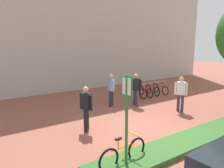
{
  "coord_description": "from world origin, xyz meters",
  "views": [
    {
      "loc": [
        -5.72,
        -6.14,
        3.34
      ],
      "look_at": [
        0.13,
        2.44,
        1.37
      ],
      "focal_mm": 35.55,
      "sensor_mm": 36.0,
      "label": 1
    }
  ],
  "objects_px": {
    "bike_at_sign": "(123,153)",
    "bollard_steel": "(133,93)",
    "parking_sign_post": "(127,109)",
    "person_shirt_white": "(111,88)",
    "person_suited_dark": "(136,88)",
    "person_shirt_blue": "(181,92)",
    "person_suited_navy": "(86,106)",
    "bike_rack_cluster": "(149,90)"
  },
  "relations": [
    {
      "from": "person_shirt_white",
      "to": "person_shirt_blue",
      "type": "distance_m",
      "value": 3.48
    },
    {
      "from": "parking_sign_post",
      "to": "bike_at_sign",
      "type": "height_order",
      "value": "parking_sign_post"
    },
    {
      "from": "bollard_steel",
      "to": "person_shirt_white",
      "type": "height_order",
      "value": "person_shirt_white"
    },
    {
      "from": "bollard_steel",
      "to": "person_suited_dark",
      "type": "bearing_deg",
      "value": -123.18
    },
    {
      "from": "bike_rack_cluster",
      "to": "person_shirt_blue",
      "type": "height_order",
      "value": "person_shirt_blue"
    },
    {
      "from": "bike_at_sign",
      "to": "person_shirt_white",
      "type": "xyz_separation_m",
      "value": [
        2.93,
        4.93,
        0.63
      ]
    },
    {
      "from": "bike_rack_cluster",
      "to": "person_shirt_white",
      "type": "distance_m",
      "value": 3.41
    },
    {
      "from": "bike_at_sign",
      "to": "person_suited_dark",
      "type": "relative_size",
      "value": 0.98
    },
    {
      "from": "bike_rack_cluster",
      "to": "parking_sign_post",
      "type": "bearing_deg",
      "value": -137.74
    },
    {
      "from": "bike_rack_cluster",
      "to": "person_shirt_blue",
      "type": "xyz_separation_m",
      "value": [
        -1.05,
        -3.26,
        0.64
      ]
    },
    {
      "from": "bike_rack_cluster",
      "to": "person_suited_navy",
      "type": "relative_size",
      "value": 1.55
    },
    {
      "from": "person_suited_dark",
      "to": "person_shirt_blue",
      "type": "bearing_deg",
      "value": -60.83
    },
    {
      "from": "person_shirt_blue",
      "to": "bollard_steel",
      "type": "bearing_deg",
      "value": 101.75
    },
    {
      "from": "parking_sign_post",
      "to": "person_shirt_blue",
      "type": "bearing_deg",
      "value": 24.93
    },
    {
      "from": "bike_at_sign",
      "to": "person_suited_navy",
      "type": "distance_m",
      "value": 2.84
    },
    {
      "from": "bike_at_sign",
      "to": "person_shirt_blue",
      "type": "distance_m",
      "value": 5.69
    },
    {
      "from": "person_shirt_white",
      "to": "bollard_steel",
      "type": "bearing_deg",
      "value": 5.75
    },
    {
      "from": "bike_rack_cluster",
      "to": "bollard_steel",
      "type": "bearing_deg",
      "value": -165.33
    },
    {
      "from": "parking_sign_post",
      "to": "person_shirt_blue",
      "type": "distance_m",
      "value": 5.77
    },
    {
      "from": "person_suited_dark",
      "to": "person_suited_navy",
      "type": "bearing_deg",
      "value": -157.69
    },
    {
      "from": "bike_at_sign",
      "to": "bollard_steel",
      "type": "xyz_separation_m",
      "value": [
        4.59,
        5.1,
        0.1
      ]
    },
    {
      "from": "bike_at_sign",
      "to": "person_suited_dark",
      "type": "bearing_deg",
      "value": 46.57
    },
    {
      "from": "person_shirt_blue",
      "to": "person_suited_navy",
      "type": "distance_m",
      "value": 4.89
    },
    {
      "from": "bike_at_sign",
      "to": "bollard_steel",
      "type": "height_order",
      "value": "bollard_steel"
    },
    {
      "from": "person_suited_dark",
      "to": "parking_sign_post",
      "type": "bearing_deg",
      "value": -132.62
    },
    {
      "from": "bike_at_sign",
      "to": "person_shirt_blue",
      "type": "height_order",
      "value": "person_shirt_blue"
    },
    {
      "from": "bike_at_sign",
      "to": "person_shirt_white",
      "type": "distance_m",
      "value": 5.77
    },
    {
      "from": "bollard_steel",
      "to": "person_suited_navy",
      "type": "distance_m",
      "value": 4.91
    },
    {
      "from": "bike_at_sign",
      "to": "person_suited_navy",
      "type": "bearing_deg",
      "value": 83.5
    },
    {
      "from": "bike_at_sign",
      "to": "bollard_steel",
      "type": "relative_size",
      "value": 1.87
    },
    {
      "from": "bollard_steel",
      "to": "person_suited_navy",
      "type": "xyz_separation_m",
      "value": [
        -4.28,
        -2.35,
        0.53
      ]
    },
    {
      "from": "parking_sign_post",
      "to": "person_suited_navy",
      "type": "xyz_separation_m",
      "value": [
        0.33,
        2.89,
        -0.67
      ]
    },
    {
      "from": "parking_sign_post",
      "to": "person_suited_dark",
      "type": "distance_m",
      "value": 6.06
    },
    {
      "from": "parking_sign_post",
      "to": "person_shirt_white",
      "type": "distance_m",
      "value": 5.91
    },
    {
      "from": "parking_sign_post",
      "to": "person_suited_navy",
      "type": "height_order",
      "value": "parking_sign_post"
    },
    {
      "from": "bike_at_sign",
      "to": "person_suited_navy",
      "type": "height_order",
      "value": "person_suited_navy"
    },
    {
      "from": "bollard_steel",
      "to": "person_shirt_blue",
      "type": "distance_m",
      "value": 2.94
    },
    {
      "from": "parking_sign_post",
      "to": "bike_at_sign",
      "type": "relative_size",
      "value": 1.51
    },
    {
      "from": "bollard_steel",
      "to": "person_shirt_white",
      "type": "bearing_deg",
      "value": -174.25
    },
    {
      "from": "person_shirt_blue",
      "to": "parking_sign_post",
      "type": "bearing_deg",
      "value": -155.07
    },
    {
      "from": "bollard_steel",
      "to": "person_shirt_white",
      "type": "relative_size",
      "value": 0.52
    },
    {
      "from": "person_shirt_white",
      "to": "bike_rack_cluster",
      "type": "bearing_deg",
      "value": 10.24
    }
  ]
}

